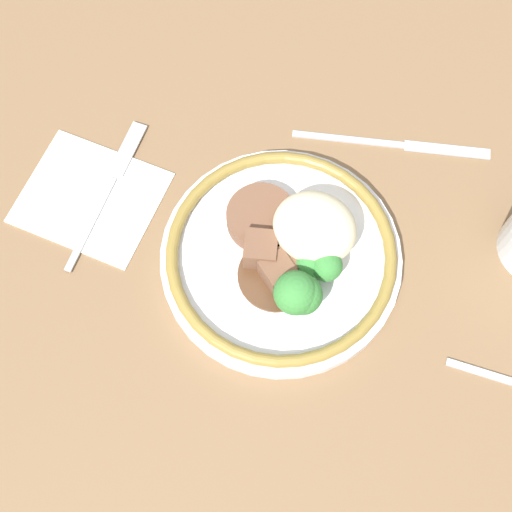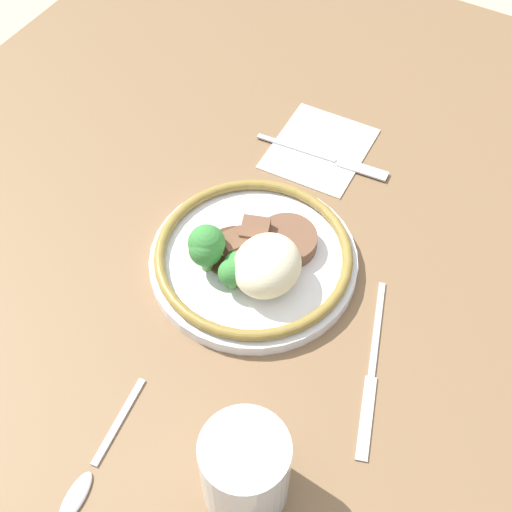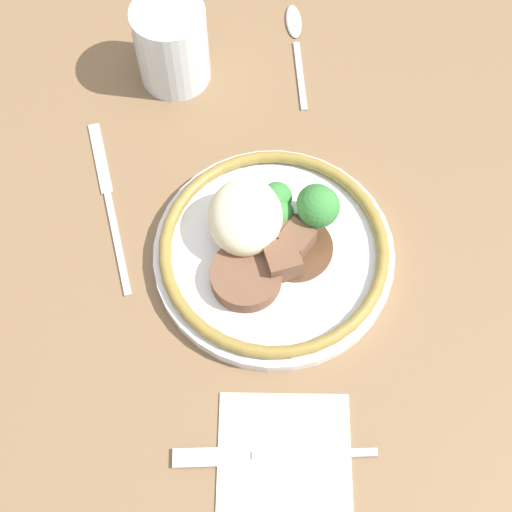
% 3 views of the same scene
% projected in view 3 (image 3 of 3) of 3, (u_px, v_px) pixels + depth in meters
% --- Properties ---
extents(ground_plane, '(8.00, 8.00, 0.00)m').
position_uv_depth(ground_plane, '(242.00, 239.00, 0.74)').
color(ground_plane, tan).
extents(dining_table, '(1.28, 1.11, 0.03)m').
position_uv_depth(dining_table, '(242.00, 231.00, 0.73)').
color(dining_table, brown).
rests_on(dining_table, ground).
extents(napkin, '(0.14, 0.12, 0.00)m').
position_uv_depth(napkin, '(284.00, 471.00, 0.60)').
color(napkin, silver).
rests_on(napkin, dining_table).
extents(plate, '(0.23, 0.23, 0.07)m').
position_uv_depth(plate, '(272.00, 243.00, 0.68)').
color(plate, white).
rests_on(plate, dining_table).
extents(juice_glass, '(0.08, 0.08, 0.09)m').
position_uv_depth(juice_glass, '(172.00, 49.00, 0.76)').
color(juice_glass, '#F4AD19').
rests_on(juice_glass, dining_table).
extents(fork, '(0.03, 0.18, 0.00)m').
position_uv_depth(fork, '(254.00, 456.00, 0.61)').
color(fork, '#ADADB2').
rests_on(fork, napkin).
extents(knife, '(0.20, 0.07, 0.00)m').
position_uv_depth(knife, '(108.00, 198.00, 0.72)').
color(knife, '#ADADB2').
rests_on(knife, dining_table).
extents(spoon, '(0.15, 0.03, 0.01)m').
position_uv_depth(spoon, '(295.00, 34.00, 0.82)').
color(spoon, '#ADADB2').
rests_on(spoon, dining_table).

